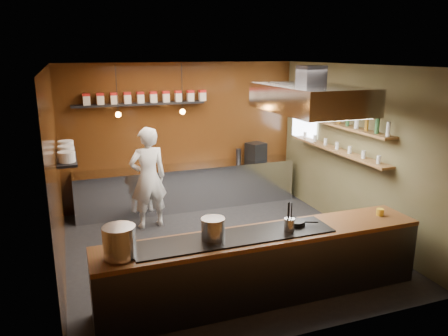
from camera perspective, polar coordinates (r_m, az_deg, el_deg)
name	(u,v)px	position (r m, az deg, el deg)	size (l,w,h in m)	color
floor	(223,248)	(7.47, -0.16, -10.42)	(5.00, 5.00, 0.00)	black
back_wall	(183,135)	(9.30, -5.40, 4.33)	(5.00, 5.00, 0.00)	black
left_wall	(56,177)	(6.58, -21.11, -1.06)	(5.00, 5.00, 0.00)	black
right_wall	(354,150)	(8.14, 16.65, 2.24)	(5.00, 5.00, 0.00)	brown
ceiling	(223,66)	(6.76, -0.17, 13.24)	(5.00, 5.00, 0.00)	silver
window_pane	(304,115)	(9.43, 10.47, 6.76)	(1.00, 1.00, 0.00)	white
prep_counter	(188,187)	(9.24, -4.72, -2.43)	(4.60, 0.65, 0.90)	silver
pass_counter	(263,265)	(5.94, 5.17, -12.53)	(4.40, 0.72, 0.94)	#38383D
tin_shelf	(140,104)	(8.88, -10.96, 8.20)	(2.60, 0.26, 0.04)	black
plate_shelf	(67,157)	(7.54, -19.87, 1.39)	(0.30, 1.40, 0.04)	black
bottle_shelf_upper	(339,125)	(8.21, 14.73, 5.47)	(0.26, 2.80, 0.04)	brown
bottle_shelf_lower	(337,150)	(8.29, 14.52, 2.27)	(0.26, 2.80, 0.04)	brown
extractor_hood	(310,98)	(6.99, 11.18, 8.95)	(1.20, 2.00, 0.72)	#38383D
pendant_left	(118,112)	(8.17, -13.67, 7.14)	(0.10, 0.10, 0.95)	black
pendant_right	(183,109)	(8.39, -5.44, 7.68)	(0.10, 0.10, 0.95)	black
storage_tins	(147,97)	(8.89, -10.04, 9.10)	(2.43, 0.13, 0.22)	beige
plate_stacks	(66,151)	(7.52, -19.93, 2.13)	(0.26, 1.16, 0.16)	white
bottles	(339,117)	(8.19, 14.80, 6.43)	(0.06, 2.66, 0.24)	silver
wine_glasses	(337,146)	(8.27, 14.56, 2.84)	(0.07, 2.37, 0.13)	silver
stockpot_large	(119,242)	(5.14, -13.50, -9.34)	(0.38, 0.38, 0.37)	silver
stockpot_small	(213,229)	(5.45, -1.45, -7.94)	(0.30, 0.30, 0.28)	#BABDC2
utensil_crock	(289,225)	(5.77, 8.52, -7.36)	(0.13, 0.13, 0.17)	#B8BBC0
frying_pan	(296,223)	(6.00, 9.42, -7.09)	(0.40, 0.25, 0.06)	black
butter_jar	(380,212)	(6.70, 19.71, -5.45)	(0.11, 0.11, 0.10)	yellow
espresso_machine	(256,151)	(9.65, 4.18, 2.22)	(0.37, 0.35, 0.37)	black
chef	(148,178)	(8.15, -9.87, -1.30)	(0.69, 0.46, 1.91)	silver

